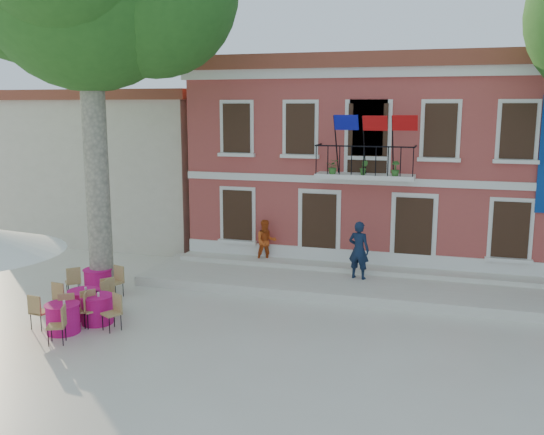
% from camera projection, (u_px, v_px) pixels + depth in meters
% --- Properties ---
extents(ground, '(90.00, 90.00, 0.00)m').
position_uv_depth(ground, '(254.00, 331.00, 15.77)').
color(ground, beige).
rests_on(ground, ground).
extents(main_building, '(13.50, 9.59, 7.50)m').
position_uv_depth(main_building, '(381.00, 157.00, 23.92)').
color(main_building, '#A4403B').
rests_on(main_building, ground).
extents(neighbor_west, '(9.40, 9.40, 6.40)m').
position_uv_depth(neighbor_west, '(135.00, 161.00, 28.25)').
color(neighbor_west, beige).
rests_on(neighbor_west, ground).
extents(terrace, '(14.00, 3.40, 0.30)m').
position_uv_depth(terrace, '(357.00, 285.00, 19.32)').
color(terrace, silver).
rests_on(terrace, ground).
extents(pedestrian_navy, '(0.76, 0.58, 1.87)m').
position_uv_depth(pedestrian_navy, '(359.00, 250.00, 19.33)').
color(pedestrian_navy, '#101E36').
rests_on(pedestrian_navy, terrace).
extents(pedestrian_orange, '(0.94, 0.87, 1.54)m').
position_uv_depth(pedestrian_orange, '(266.00, 242.00, 21.27)').
color(pedestrian_orange, '#CB4D17').
rests_on(pedestrian_orange, terrace).
extents(cafe_table_0, '(1.72, 1.86, 0.95)m').
position_uv_depth(cafe_table_0, '(84.00, 302.00, 16.71)').
color(cafe_table_0, '#D31385').
rests_on(cafe_table_0, ground).
extents(cafe_table_1, '(1.87, 1.65, 0.95)m').
position_uv_depth(cafe_table_1, '(97.00, 308.00, 16.24)').
color(cafe_table_1, '#D31385').
rests_on(cafe_table_1, ground).
extents(cafe_table_2, '(1.71, 1.86, 0.95)m').
position_uv_depth(cafe_table_2, '(63.00, 317.00, 15.57)').
color(cafe_table_2, '#D31385').
rests_on(cafe_table_2, ground).
extents(cafe_table_3, '(1.82, 1.79, 0.95)m').
position_uv_depth(cafe_table_3, '(98.00, 280.00, 18.88)').
color(cafe_table_3, '#D31385').
rests_on(cafe_table_3, ground).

